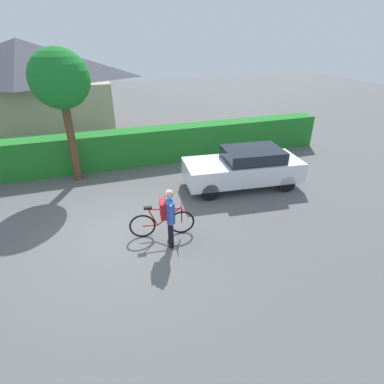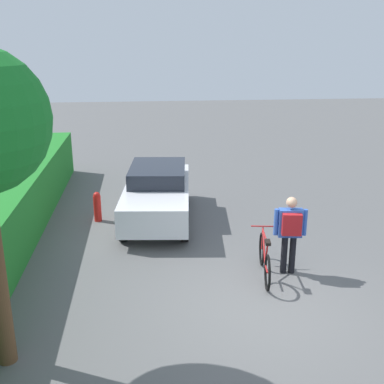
{
  "view_description": "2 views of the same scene",
  "coord_description": "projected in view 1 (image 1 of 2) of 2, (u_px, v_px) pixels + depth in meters",
  "views": [
    {
      "loc": [
        -0.2,
        -6.98,
        5.01
      ],
      "look_at": [
        2.27,
        0.5,
        0.79
      ],
      "focal_mm": 28.09,
      "sensor_mm": 36.0,
      "label": 1
    },
    {
      "loc": [
        -7.34,
        2.14,
        4.65
      ],
      "look_at": [
        3.98,
        0.94,
        0.95
      ],
      "focal_mm": 44.22,
      "sensor_mm": 36.0,
      "label": 2
    }
  ],
  "objects": [
    {
      "name": "ground_plane",
      "position": [
        119.0,
        238.0,
        8.26
      ],
      "size": [
        60.0,
        60.0,
        0.0
      ],
      "primitive_type": "plane",
      "color": "#595959"
    },
    {
      "name": "fire_hydrant",
      "position": [
        225.0,
        160.0,
        12.2
      ],
      "size": [
        0.2,
        0.2,
        0.81
      ],
      "color": "red",
      "rests_on": "ground"
    },
    {
      "name": "bicycle",
      "position": [
        162.0,
        223.0,
        8.19
      ],
      "size": [
        1.78,
        0.5,
        0.94
      ],
      "color": "black",
      "rests_on": "ground"
    },
    {
      "name": "house_distant",
      "position": [
        28.0,
        90.0,
        15.02
      ],
      "size": [
        8.23,
        4.61,
        4.76
      ],
      "color": "tan",
      "rests_on": "ground"
    },
    {
      "name": "tree_kerbside",
      "position": [
        60.0,
        81.0,
        9.86
      ],
      "size": [
        1.96,
        1.96,
        4.63
      ],
      "color": "brown",
      "rests_on": "ground"
    },
    {
      "name": "parked_car_near",
      "position": [
        244.0,
        167.0,
        10.71
      ],
      "size": [
        4.25,
        2.05,
        1.4
      ],
      "color": "silver",
      "rests_on": "ground"
    },
    {
      "name": "person_rider",
      "position": [
        169.0,
        213.0,
        7.49
      ],
      "size": [
        0.4,
        0.66,
        1.66
      ],
      "color": "black",
      "rests_on": "ground"
    },
    {
      "name": "hedge_row",
      "position": [
        103.0,
        151.0,
        12.25
      ],
      "size": [
        19.66,
        0.9,
        1.44
      ],
      "primitive_type": "cube",
      "color": "#217827",
      "rests_on": "ground"
    }
  ]
}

